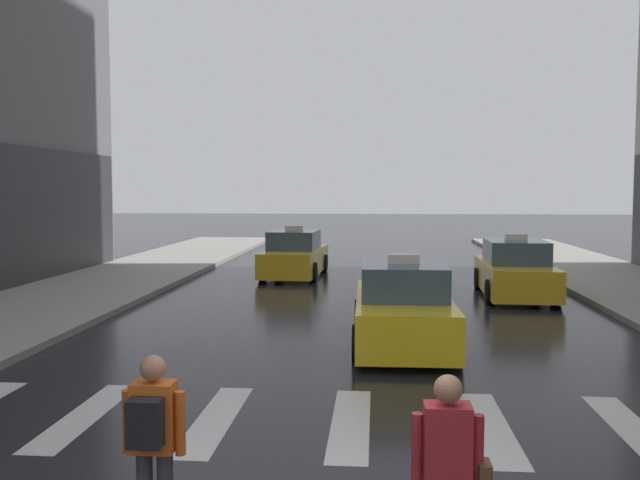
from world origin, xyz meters
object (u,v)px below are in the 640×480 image
taxi_third (295,256)px  pedestrian_with_backpack (153,435)px  pedestrian_with_handbag (449,467)px  taxi_second (515,271)px  taxi_lead (403,308)px

taxi_third → pedestrian_with_backpack: size_ratio=2.80×
taxi_third → pedestrian_with_handbag: (3.41, -18.37, 0.21)m
taxi_second → taxi_third: (-6.80, 3.94, 0.00)m
taxi_second → pedestrian_with_backpack: 15.23m
taxi_third → pedestrian_with_backpack: 18.03m
taxi_lead → pedestrian_with_handbag: size_ratio=2.76×
taxi_third → pedestrian_with_backpack: (0.96, -18.01, 0.25)m
pedestrian_with_handbag → taxi_second: bearing=76.8°
taxi_lead → pedestrian_with_backpack: (-2.42, -7.74, 0.25)m
taxi_second → pedestrian_with_backpack: bearing=-112.6°
taxi_third → pedestrian_with_handbag: 18.69m
taxi_third → pedestrian_with_handbag: taxi_third is taller
taxi_lead → taxi_third: (-3.38, 10.26, 0.00)m
taxi_third → pedestrian_with_handbag: size_ratio=2.80×
taxi_lead → taxi_second: bearing=61.6°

